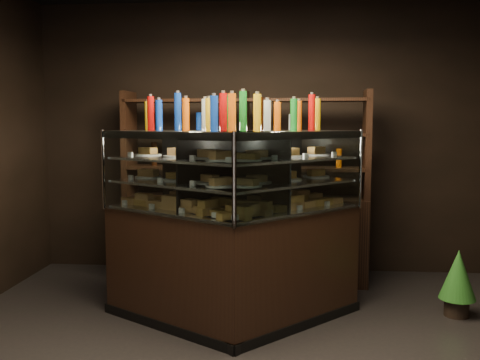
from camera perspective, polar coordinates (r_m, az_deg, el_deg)
name	(u,v)px	position (r m, az deg, el deg)	size (l,w,h in m)	color
room_shell	(246,81)	(3.53, 0.60, 10.52)	(5.02, 5.02, 3.01)	black
display_case	(233,258)	(4.56, -0.74, -8.30)	(2.26, 1.57, 1.61)	black
food_display	(233,181)	(4.44, -0.75, -0.08)	(1.82, 1.06, 0.49)	gold
bottles_top	(233,114)	(4.42, -0.77, 7.09)	(1.64, 0.92, 0.30)	#B20C0A
potted_conifer	(458,273)	(5.03, 22.24, -9.21)	(0.31, 0.31, 0.66)	black
back_shelving	(245,224)	(5.68, 0.49, -4.72)	(2.57, 0.54, 2.00)	black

